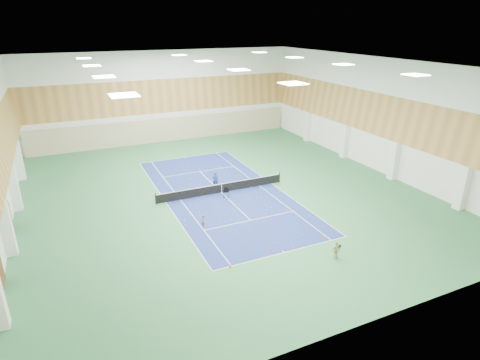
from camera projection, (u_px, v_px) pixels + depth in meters
name	position (u px, v px, depth m)	size (l,w,h in m)	color
ground	(222.00, 193.00, 38.70)	(40.00, 40.00, 0.00)	#2F6F41
room_shell	(221.00, 132.00, 36.49)	(36.00, 40.00, 12.00)	white
wood_cladding	(220.00, 110.00, 35.76)	(36.00, 40.00, 8.00)	#BE8746
ceiling_light_grid	(219.00, 65.00, 34.31)	(21.40, 25.40, 0.06)	white
court_surface	(222.00, 193.00, 38.70)	(10.97, 23.77, 0.01)	navy
tennis_balls_scatter	(222.00, 192.00, 38.69)	(10.57, 22.77, 0.07)	yellow
tennis_net	(222.00, 187.00, 38.50)	(12.80, 0.10, 1.10)	black
back_curtain	(167.00, 130.00, 54.81)	(35.40, 0.16, 3.20)	#C6B793
door_left_a	(0.00, 271.00, 24.61)	(0.08, 1.80, 2.20)	#593319
door_left_b	(10.00, 218.00, 31.38)	(0.08, 1.80, 2.20)	#593319
coach	(215.00, 180.00, 39.67)	(0.59, 0.38, 1.61)	navy
child_court	(204.00, 221.00, 32.20)	(0.48, 0.38, 0.99)	#9798A0
child_apron	(336.00, 250.00, 27.76)	(0.76, 0.32, 1.30)	tan
ball_cart	(226.00, 193.00, 37.44)	(0.53, 0.53, 0.91)	black
cone_svc_a	(204.00, 228.00, 31.91)	(0.20, 0.20, 0.22)	#D5640B
cone_svc_b	(246.00, 224.00, 32.51)	(0.20, 0.20, 0.22)	orange
cone_svc_c	(256.00, 215.00, 34.05)	(0.19, 0.19, 0.20)	#FA510D
cone_svc_d	(286.00, 210.00, 34.95)	(0.18, 0.18, 0.19)	orange
cone_base_a	(230.00, 266.00, 26.87)	(0.22, 0.22, 0.24)	#DB640B
cone_base_b	(271.00, 250.00, 28.81)	(0.21, 0.21, 0.23)	#F64B0C
cone_base_c	(294.00, 245.00, 29.44)	(0.18, 0.18, 0.20)	#FD630D
cone_base_d	(324.00, 237.00, 30.54)	(0.21, 0.21, 0.23)	orange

